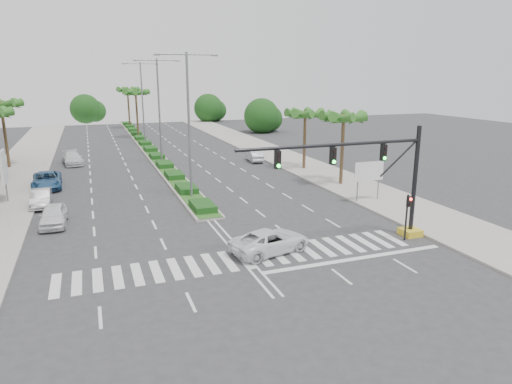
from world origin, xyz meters
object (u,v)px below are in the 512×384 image
(car_parked_b, at_px, (41,198))
(car_right, at_px, (254,156))
(car_crossing, at_px, (270,241))
(car_parked_d, at_px, (73,158))
(car_parked_a, at_px, (53,215))
(car_parked_c, at_px, (47,180))

(car_parked_b, xyz_separation_m, car_right, (22.74, 12.52, -0.02))
(car_crossing, bearing_deg, car_parked_d, 4.06)
(car_crossing, relative_size, car_right, 1.24)
(car_parked_a, bearing_deg, car_parked_c, 97.48)
(car_crossing, bearing_deg, car_parked_c, 16.89)
(car_parked_c, relative_size, car_parked_d, 1.09)
(car_parked_b, height_order, car_parked_d, car_parked_d)
(car_parked_a, distance_m, car_right, 28.08)
(car_parked_d, height_order, car_crossing, car_parked_d)
(car_parked_b, bearing_deg, car_crossing, -49.19)
(car_parked_a, bearing_deg, car_right, 41.62)
(car_parked_b, bearing_deg, car_right, 28.15)
(car_right, bearing_deg, car_parked_d, -9.74)
(car_parked_b, relative_size, car_parked_d, 0.83)
(car_parked_a, bearing_deg, car_parked_d, 89.78)
(car_parked_a, height_order, car_crossing, car_parked_a)
(car_parked_d, bearing_deg, car_parked_b, -104.02)
(car_parked_a, relative_size, car_crossing, 0.85)
(car_parked_c, xyz_separation_m, car_parked_d, (2.00, 11.68, -0.03))
(car_parked_b, height_order, car_crossing, car_crossing)
(car_parked_b, xyz_separation_m, car_crossing, (13.59, -15.36, 0.01))
(car_parked_b, xyz_separation_m, car_parked_c, (0.00, 6.44, 0.07))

